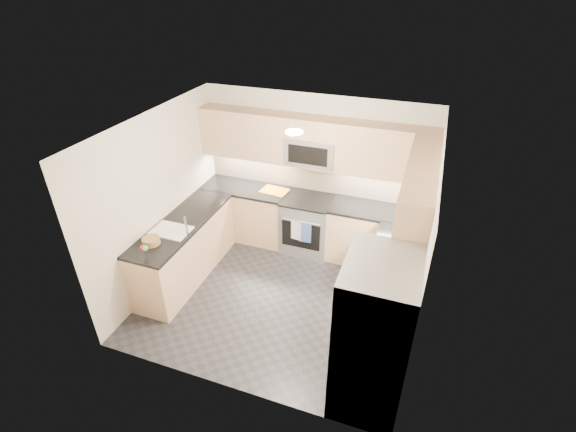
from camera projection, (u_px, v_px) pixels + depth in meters
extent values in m
cube|color=#232227|center=(280.00, 296.00, 6.00)|extent=(3.60, 3.20, 0.00)
cube|color=beige|center=(278.00, 129.00, 4.70)|extent=(3.60, 3.20, 0.02)
cube|color=beige|center=(314.00, 172.00, 6.64)|extent=(3.60, 0.02, 2.50)
cube|color=beige|center=(221.00, 305.00, 4.06)|extent=(3.60, 0.02, 2.50)
cube|color=beige|center=(159.00, 200.00, 5.87)|extent=(0.02, 3.20, 2.50)
cube|color=beige|center=(424.00, 250.00, 4.83)|extent=(0.02, 3.20, 2.50)
cube|color=tan|center=(247.00, 213.00, 7.13)|extent=(1.42, 0.60, 0.90)
cube|color=tan|center=(374.00, 237.00, 6.50)|extent=(1.42, 0.60, 0.90)
cube|color=tan|center=(391.00, 289.00, 5.45)|extent=(0.60, 1.70, 0.90)
cube|color=tan|center=(185.00, 250.00, 6.20)|extent=(0.60, 2.00, 0.90)
cube|color=black|center=(245.00, 188.00, 6.88)|extent=(1.42, 0.63, 0.04)
cube|color=black|center=(378.00, 211.00, 6.25)|extent=(1.42, 0.63, 0.04)
cube|color=black|center=(395.00, 260.00, 5.21)|extent=(0.63, 1.70, 0.04)
cube|color=black|center=(181.00, 223.00, 5.95)|extent=(0.63, 2.00, 0.04)
cube|color=tan|center=(312.00, 142.00, 6.20)|extent=(3.60, 0.35, 0.75)
cube|color=tan|center=(418.00, 194.00, 4.81)|extent=(0.35, 1.95, 0.75)
cube|color=#C6AC8F|center=(314.00, 176.00, 6.66)|extent=(3.60, 0.01, 0.51)
cube|color=#C6AC8F|center=(425.00, 234.00, 5.22)|extent=(0.01, 2.30, 0.51)
cube|color=#93959B|center=(307.00, 225.00, 6.79)|extent=(0.76, 0.65, 0.91)
cube|color=black|center=(308.00, 200.00, 6.55)|extent=(0.76, 0.65, 0.03)
cube|color=black|center=(301.00, 236.00, 6.53)|extent=(0.62, 0.02, 0.45)
cylinder|color=#B2B5BA|center=(301.00, 222.00, 6.37)|extent=(0.60, 0.02, 0.02)
cube|color=#979A9E|center=(312.00, 150.00, 6.24)|extent=(0.76, 0.40, 0.40)
cube|color=black|center=(307.00, 156.00, 6.08)|extent=(0.60, 0.01, 0.28)
cube|color=#969A9E|center=(373.00, 335.00, 4.19)|extent=(0.70, 0.90, 1.80)
cylinder|color=#B2B5BA|center=(334.00, 335.00, 4.12)|extent=(0.02, 0.02, 1.20)
cylinder|color=#B2B5BA|center=(342.00, 311.00, 4.41)|extent=(0.02, 0.02, 1.20)
cube|color=white|center=(172.00, 235.00, 5.77)|extent=(0.52, 0.38, 0.16)
cylinder|color=silver|center=(186.00, 226.00, 5.59)|extent=(0.03, 0.03, 0.28)
cylinder|color=#56BA4F|center=(417.00, 216.00, 5.93)|extent=(0.36, 0.36, 0.17)
cube|color=orange|center=(274.00, 191.00, 6.75)|extent=(0.46, 0.35, 0.01)
cylinder|color=#9F754A|center=(151.00, 241.00, 5.47)|extent=(0.26, 0.26, 0.08)
sphere|color=#B31F14|center=(143.00, 248.00, 5.21)|extent=(0.07, 0.07, 0.07)
sphere|color=#4EB75A|center=(145.00, 249.00, 5.20)|extent=(0.07, 0.07, 0.07)
cube|color=white|center=(296.00, 231.00, 6.46)|extent=(0.17, 0.04, 0.32)
cube|color=#324C8B|center=(305.00, 233.00, 6.42)|extent=(0.19, 0.03, 0.35)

